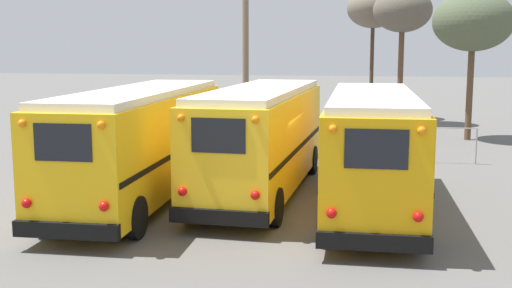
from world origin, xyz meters
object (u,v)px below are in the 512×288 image
at_px(school_bus_1, 261,137).
at_px(bare_tree_1, 403,11).
at_px(school_bus_2, 372,147).
at_px(bare_tree_0, 473,22).
at_px(bare_tree_2, 373,9).
at_px(school_bus_0, 142,140).
at_px(utility_pole, 246,42).

relative_size(school_bus_1, bare_tree_1, 1.25).
distance_m(school_bus_2, bare_tree_0, 15.83).
relative_size(bare_tree_1, bare_tree_2, 0.97).
bearing_deg(bare_tree_1, school_bus_2, -94.32).
bearing_deg(school_bus_0, school_bus_1, 22.94).
height_order(school_bus_2, bare_tree_0, bare_tree_0).
xyz_separation_m(utility_pole, bare_tree_2, (6.04, 10.29, 2.05)).
bearing_deg(utility_pole, school_bus_1, -76.47).
height_order(school_bus_1, school_bus_2, school_bus_1).
xyz_separation_m(school_bus_0, bare_tree_0, (11.31, 14.61, 3.88)).
bearing_deg(bare_tree_0, school_bus_2, -107.52).
height_order(bare_tree_1, bare_tree_2, bare_tree_2).
xyz_separation_m(school_bus_2, bare_tree_2, (-0.11, 23.37, 5.02)).
xyz_separation_m(school_bus_2, utility_pole, (-6.15, 13.08, 2.97)).
bearing_deg(bare_tree_2, school_bus_0, -105.73).
bearing_deg(utility_pole, bare_tree_1, 44.27).
xyz_separation_m(utility_pole, bare_tree_0, (10.77, 1.55, 0.93)).
relative_size(school_bus_2, utility_pole, 1.02).
xyz_separation_m(school_bus_1, utility_pole, (-2.80, 11.65, 2.96)).
xyz_separation_m(school_bus_1, bare_tree_2, (3.24, 21.94, 5.01)).
bearing_deg(school_bus_2, bare_tree_0, 72.48).
bearing_deg(school_bus_2, utility_pole, 115.17).
bearing_deg(utility_pole, school_bus_0, -92.37).
relative_size(school_bus_2, bare_tree_2, 1.17).
bearing_deg(bare_tree_2, school_bus_1, -98.39).
xyz_separation_m(school_bus_1, school_bus_2, (3.35, -1.43, -0.01)).
height_order(bare_tree_0, bare_tree_1, bare_tree_1).
xyz_separation_m(school_bus_2, bare_tree_0, (4.62, 14.63, 3.90)).
xyz_separation_m(utility_pole, bare_tree_1, (7.70, 7.51, 1.75)).
relative_size(school_bus_0, bare_tree_2, 1.29).
bearing_deg(school_bus_2, school_bus_1, 156.79).
height_order(utility_pole, bare_tree_1, utility_pole).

